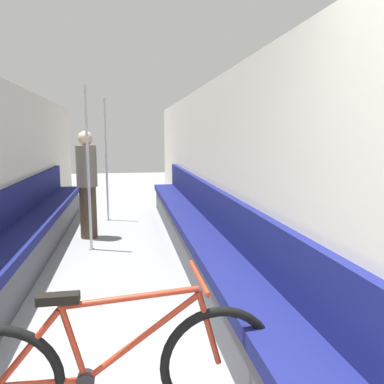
{
  "coord_description": "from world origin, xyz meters",
  "views": [
    {
      "loc": [
        0.16,
        -0.59,
        1.52
      ],
      "look_at": [
        0.81,
        3.02,
        0.97
      ],
      "focal_mm": 35.0,
      "sensor_mm": 36.0,
      "label": 1
    }
  ],
  "objects_px": {
    "bicycle": "(113,370)",
    "passenger_standing": "(87,184)",
    "bench_seat_row_left": "(23,243)",
    "grab_pole_far": "(106,162)",
    "bench_seat_row_right": "(197,235)",
    "grab_pole_near": "(88,172)"
  },
  "relations": [
    {
      "from": "bicycle",
      "to": "passenger_standing",
      "type": "distance_m",
      "value": 3.94
    },
    {
      "from": "passenger_standing",
      "to": "bench_seat_row_left",
      "type": "bearing_deg",
      "value": 29.69
    },
    {
      "from": "bicycle",
      "to": "grab_pole_far",
      "type": "bearing_deg",
      "value": 73.91
    },
    {
      "from": "bench_seat_row_left",
      "to": "bench_seat_row_right",
      "type": "relative_size",
      "value": 1.0
    },
    {
      "from": "grab_pole_near",
      "to": "passenger_standing",
      "type": "relative_size",
      "value": 1.36
    },
    {
      "from": "bicycle",
      "to": "passenger_standing",
      "type": "relative_size",
      "value": 1.09
    },
    {
      "from": "bench_seat_row_left",
      "to": "bicycle",
      "type": "xyz_separation_m",
      "value": [
        1.08,
        -2.6,
        0.02
      ]
    },
    {
      "from": "grab_pole_near",
      "to": "bench_seat_row_right",
      "type": "bearing_deg",
      "value": -26.49
    },
    {
      "from": "grab_pole_far",
      "to": "grab_pole_near",
      "type": "bearing_deg",
      "value": -94.86
    },
    {
      "from": "bench_seat_row_left",
      "to": "grab_pole_far",
      "type": "xyz_separation_m",
      "value": [
        0.85,
        2.44,
        0.74
      ]
    },
    {
      "from": "bench_seat_row_left",
      "to": "bench_seat_row_right",
      "type": "xyz_separation_m",
      "value": [
        2.02,
        0.0,
        0.0
      ]
    },
    {
      "from": "bench_seat_row_right",
      "to": "passenger_standing",
      "type": "height_order",
      "value": "passenger_standing"
    },
    {
      "from": "grab_pole_near",
      "to": "grab_pole_far",
      "type": "bearing_deg",
      "value": 85.14
    },
    {
      "from": "passenger_standing",
      "to": "grab_pole_far",
      "type": "bearing_deg",
      "value": -136.4
    },
    {
      "from": "bench_seat_row_right",
      "to": "bicycle",
      "type": "distance_m",
      "value": 2.76
    },
    {
      "from": "grab_pole_near",
      "to": "bicycle",
      "type": "bearing_deg",
      "value": -83.21
    },
    {
      "from": "bench_seat_row_left",
      "to": "passenger_standing",
      "type": "distance_m",
      "value": 1.51
    },
    {
      "from": "grab_pole_near",
      "to": "passenger_standing",
      "type": "xyz_separation_m",
      "value": [
        -0.08,
        0.63,
        -0.23
      ]
    },
    {
      "from": "bench_seat_row_right",
      "to": "grab_pole_far",
      "type": "relative_size",
      "value": 3.22
    },
    {
      "from": "bench_seat_row_right",
      "to": "bicycle",
      "type": "bearing_deg",
      "value": -109.91
    },
    {
      "from": "bicycle",
      "to": "passenger_standing",
      "type": "bearing_deg",
      "value": 78.13
    },
    {
      "from": "bench_seat_row_left",
      "to": "grab_pole_near",
      "type": "relative_size",
      "value": 3.22
    }
  ]
}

